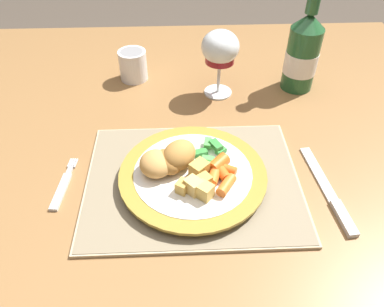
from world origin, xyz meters
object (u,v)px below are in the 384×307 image
(drinking_cup, at_px, (133,64))
(fork, at_px, (63,187))
(table_knife, at_px, (331,196))
(wine_glass, at_px, (220,50))
(bottle, at_px, (303,53))
(dinner_plate, at_px, (193,176))
(dining_table, at_px, (195,172))

(drinking_cup, bearing_deg, fork, -105.29)
(table_knife, relative_size, wine_glass, 1.37)
(bottle, bearing_deg, fork, -147.66)
(fork, bearing_deg, wine_glass, 44.03)
(fork, height_order, wine_glass, wine_glass)
(bottle, bearing_deg, wine_glass, -174.02)
(table_knife, xyz_separation_m, wine_glass, (-0.16, 0.32, 0.10))
(dinner_plate, height_order, table_knife, dinner_plate)
(bottle, height_order, drinking_cup, bottle)
(dining_table, xyz_separation_m, table_knife, (0.22, -0.15, 0.09))
(table_knife, xyz_separation_m, bottle, (0.03, 0.34, 0.08))
(table_knife, bearing_deg, bottle, 85.76)
(bottle, bearing_deg, drinking_cup, 172.11)
(dinner_plate, relative_size, drinking_cup, 3.58)
(wine_glass, bearing_deg, dinner_plate, -104.07)
(dinner_plate, height_order, fork, dinner_plate)
(table_knife, bearing_deg, drinking_cup, 132.04)
(table_knife, height_order, wine_glass, wine_glass)
(fork, relative_size, bottle, 0.53)
(dining_table, relative_size, fork, 9.86)
(dining_table, xyz_separation_m, fork, (-0.23, -0.11, 0.09))
(dinner_plate, bearing_deg, dining_table, 84.57)
(dining_table, distance_m, drinking_cup, 0.30)
(wine_glass, relative_size, bottle, 0.65)
(dinner_plate, xyz_separation_m, wine_glass, (0.07, 0.28, 0.09))
(fork, xyz_separation_m, wine_glass, (0.29, 0.28, 0.10))
(dining_table, bearing_deg, bottle, 37.93)
(table_knife, bearing_deg, wine_glass, 116.34)
(wine_glass, height_order, bottle, bottle)
(dining_table, xyz_separation_m, wine_glass, (0.06, 0.17, 0.19))
(fork, xyz_separation_m, bottle, (0.48, 0.30, 0.08))
(fork, bearing_deg, bottle, 32.34)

